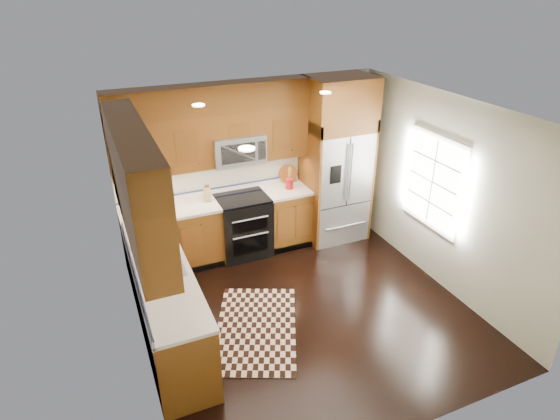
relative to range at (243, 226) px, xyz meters
name	(u,v)px	position (x,y,z in m)	size (l,w,h in m)	color
ground	(305,310)	(0.25, -1.67, -0.47)	(4.00, 4.00, 0.00)	black
wall_back	(250,165)	(0.25, 0.33, 0.83)	(4.00, 0.02, 2.60)	beige
wall_left	(132,258)	(-1.75, -1.67, 0.83)	(0.02, 4.00, 2.60)	beige
wall_right	(443,194)	(2.25, -1.67, 0.83)	(0.02, 4.00, 2.60)	beige
window	(433,182)	(2.23, -1.47, 0.93)	(0.04, 1.10, 1.30)	white
base_cabinets	(192,267)	(-0.98, -0.77, -0.02)	(2.85, 3.00, 0.90)	brown
countertop	(198,229)	(-0.84, -0.65, 0.45)	(2.86, 3.01, 0.04)	beige
upper_cabinets	(184,148)	(-0.90, -0.58, 1.56)	(2.85, 3.00, 1.15)	brown
range	(243,226)	(0.00, 0.00, 0.00)	(0.76, 0.67, 0.95)	black
microwave	(237,149)	(0.00, 0.13, 1.19)	(0.76, 0.40, 0.42)	#B2B2B7
refrigerator	(336,161)	(1.55, -0.04, 0.83)	(0.98, 0.75, 2.60)	#B2B2B7
sink_faucet	(158,266)	(-1.48, -1.44, 0.52)	(0.54, 0.44, 0.37)	#B2B2B7
rug	(256,328)	(-0.46, -1.75, -0.46)	(0.96, 1.59, 0.01)	black
knife_block	(207,194)	(-0.49, 0.12, 0.57)	(0.10, 0.13, 0.25)	#A28C4E
utensil_crock	(289,181)	(0.78, 0.03, 0.59)	(0.15, 0.15, 0.34)	#AD1519
cutting_board	(288,181)	(0.87, 0.27, 0.48)	(0.29, 0.29, 0.02)	brown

